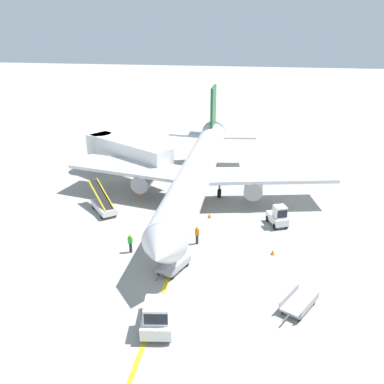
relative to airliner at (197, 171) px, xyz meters
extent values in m
plane|color=#9E9B93|center=(1.68, -13.35, -3.42)|extent=(300.00, 300.00, 0.00)
cube|color=yellow|center=(0.00, -8.35, -3.41)|extent=(0.54, 80.00, 0.01)
cylinder|color=silver|center=(0.00, -0.54, 0.03)|extent=(3.39, 30.01, 3.30)
cone|color=silver|center=(-0.05, -16.74, 0.03)|extent=(3.24, 2.41, 3.23)
cone|color=silver|center=(0.05, 15.86, 0.43)|extent=(3.14, 2.81, 3.14)
cube|color=silver|center=(7.49, 0.93, -0.37)|extent=(13.63, 6.97, 0.36)
cylinder|color=gray|center=(5.85, -0.06, -1.37)|extent=(1.91, 3.21, 1.90)
cube|color=silver|center=(-7.49, 0.98, -0.37)|extent=(13.64, 7.04, 0.36)
cylinder|color=gray|center=(-5.85, -0.03, -1.37)|extent=(1.91, 3.21, 1.90)
cube|color=#19592D|center=(0.04, 13.46, 4.08)|extent=(0.29, 4.00, 5.20)
cube|color=silver|center=(3.04, 13.05, 0.43)|extent=(5.45, 2.89, 0.24)
cube|color=silver|center=(-2.96, 13.06, 0.43)|extent=(5.46, 2.92, 0.24)
cylinder|color=#4C4C51|center=(-0.04, -12.04, -1.86)|extent=(0.20, 0.20, 3.12)
cylinder|color=black|center=(-0.04, -12.04, -3.14)|extent=(0.35, 0.56, 0.56)
cylinder|color=#4C4C51|center=(2.20, 1.45, -1.86)|extent=(0.20, 0.20, 3.12)
cylinder|color=black|center=(2.20, 1.45, -2.94)|extent=(0.35, 0.96, 0.96)
cylinder|color=#4C4C51|center=(-2.20, 1.46, -1.86)|extent=(0.20, 0.20, 3.12)
cylinder|color=black|center=(-2.20, 1.46, -2.94)|extent=(0.35, 0.96, 0.96)
cube|color=black|center=(-0.04, -14.74, 0.38)|extent=(2.81, 1.01, 0.60)
cube|color=silver|center=(-8.85, 5.00, 0.18)|extent=(11.55, 8.58, 2.50)
cylinder|color=silver|center=(-13.68, 8.03, 0.18)|extent=(3.20, 3.20, 2.50)
cylinder|color=#59595B|center=(-7.32, 4.04, -2.24)|extent=(0.56, 0.56, 2.35)
cube|color=#333338|center=(-7.32, 4.04, -3.17)|extent=(1.80, 1.40, 0.50)
cube|color=silver|center=(0.51, -19.95, -2.72)|extent=(2.37, 3.83, 0.80)
cube|color=silver|center=(0.59, -20.58, -1.77)|extent=(1.73, 1.81, 1.10)
cube|color=black|center=(0.70, -21.34, -1.77)|extent=(1.42, 0.27, 0.77)
cylinder|color=black|center=(1.48, -21.09, -3.12)|extent=(0.30, 0.62, 0.60)
cylinder|color=black|center=(-0.12, -21.31, -3.12)|extent=(0.30, 0.62, 0.60)
cylinder|color=black|center=(1.13, -18.59, -3.12)|extent=(0.30, 0.62, 0.60)
cylinder|color=black|center=(-0.47, -18.81, -3.12)|extent=(0.30, 0.62, 0.60)
cube|color=silver|center=(8.25, -4.30, -2.77)|extent=(2.12, 2.71, 0.70)
cube|color=silver|center=(8.41, -4.69, -1.87)|extent=(1.37, 1.40, 1.10)
cube|color=black|center=(8.61, -5.16, -1.87)|extent=(0.93, 0.45, 0.77)
cylinder|color=black|center=(9.08, -4.86, -3.12)|extent=(0.43, 0.64, 0.60)
cylinder|color=black|center=(8.06, -5.29, -3.12)|extent=(0.43, 0.64, 0.60)
cylinder|color=black|center=(8.44, -3.31, -3.12)|extent=(0.43, 0.64, 0.60)
cylinder|color=black|center=(7.42, -3.74, -3.12)|extent=(0.43, 0.64, 0.60)
cube|color=silver|center=(-8.84, -4.23, -2.82)|extent=(3.56, 3.89, 0.60)
cylinder|color=black|center=(-10.18, -3.61, -3.12)|extent=(0.55, 0.60, 0.60)
cylinder|color=black|center=(-9.19, -2.80, -3.12)|extent=(0.55, 0.60, 0.60)
cylinder|color=black|center=(-8.50, -5.67, -3.12)|extent=(0.55, 0.60, 0.60)
cylinder|color=black|center=(-7.51, -4.86, -3.12)|extent=(0.55, 0.60, 0.60)
cube|color=black|center=(-9.22, -3.77, -1.87)|extent=(3.85, 4.44, 1.76)
cube|color=yellow|center=(-9.57, -4.05, -1.75)|extent=(3.23, 3.94, 1.84)
cube|color=yellow|center=(-8.87, -3.49, -1.75)|extent=(3.23, 3.94, 1.84)
cube|color=#A5A5A8|center=(9.40, -16.84, -2.98)|extent=(2.68, 3.18, 0.16)
cube|color=#4C4C51|center=(8.50, -18.46, -3.00)|extent=(0.51, 0.82, 0.08)
cylinder|color=#4C4C51|center=(8.28, -18.85, -3.00)|extent=(0.12, 0.12, 0.05)
cube|color=gray|center=(10.06, -17.21, -2.73)|extent=(1.42, 2.47, 0.50)
cube|color=gray|center=(8.75, -16.48, -2.73)|extent=(1.42, 2.47, 0.50)
cylinder|color=black|center=(9.41, -18.05, -3.24)|extent=(0.28, 0.37, 0.36)
cylinder|color=black|center=(8.37, -17.47, -3.24)|extent=(0.28, 0.37, 0.36)
cylinder|color=black|center=(10.44, -16.22, -3.24)|extent=(0.28, 0.37, 0.36)
cylinder|color=black|center=(9.40, -15.63, -3.24)|extent=(0.28, 0.37, 0.36)
cube|color=#A5A5A8|center=(0.16, -13.57, -2.98)|extent=(2.45, 3.16, 0.16)
cube|color=#4C4C51|center=(-0.54, -15.29, -3.00)|extent=(0.41, 0.86, 0.08)
cylinder|color=#4C4C51|center=(-0.71, -15.70, -3.00)|extent=(0.12, 0.12, 0.05)
cube|color=gray|center=(0.85, -13.86, -2.73)|extent=(1.12, 2.61, 0.50)
cube|color=gray|center=(-0.54, -13.29, -2.73)|extent=(1.12, 2.61, 0.50)
cylinder|color=black|center=(0.31, -14.77, -3.24)|extent=(0.25, 0.38, 0.36)
cylinder|color=black|center=(-0.80, -14.32, -3.24)|extent=(0.25, 0.38, 0.36)
cylinder|color=black|center=(1.11, -12.83, -3.24)|extent=(0.25, 0.38, 0.36)
cylinder|color=black|center=(0.00, -12.37, -3.24)|extent=(0.25, 0.38, 0.36)
cylinder|color=#26262D|center=(-3.91, -11.42, -2.99)|extent=(0.24, 0.24, 0.85)
cube|color=green|center=(-3.91, -11.42, -2.29)|extent=(0.36, 0.22, 0.56)
sphere|color=#9E7051|center=(-3.91, -11.42, -1.90)|extent=(0.20, 0.20, 0.20)
sphere|color=yellow|center=(-3.91, -11.42, -1.84)|extent=(0.24, 0.24, 0.24)
cylinder|color=#26262D|center=(1.34, -9.11, -2.99)|extent=(0.24, 0.24, 0.85)
cube|color=orange|center=(1.34, -9.11, -2.29)|extent=(0.36, 0.22, 0.56)
sphere|color=#9E7051|center=(1.34, -9.11, -1.90)|extent=(0.20, 0.20, 0.20)
sphere|color=yellow|center=(1.34, -9.11, -1.84)|extent=(0.24, 0.24, 0.24)
cone|color=orange|center=(7.79, -9.92, -3.20)|extent=(0.36, 0.36, 0.44)
cone|color=orange|center=(-6.16, -0.04, -3.20)|extent=(0.36, 0.36, 0.44)
cone|color=orange|center=(1.78, -3.77, -3.20)|extent=(0.36, 0.36, 0.44)
camera|label=1|loc=(6.06, -41.04, 14.71)|focal=39.67mm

